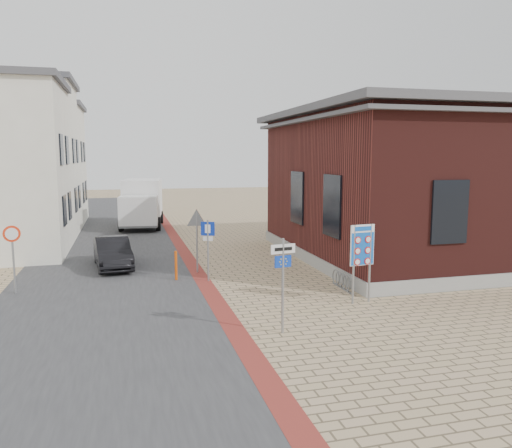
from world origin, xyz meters
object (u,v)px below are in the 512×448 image
border_sign (362,247)px  parking_sign (208,240)px  bollard (176,266)px  box_truck (142,203)px  sedan (113,253)px  essen_sign (283,270)px

border_sign → parking_sign: 5.88m
border_sign → bollard: size_ratio=2.25×
box_truck → bollard: 15.23m
box_truck → parking_sign: bearing=-76.4°
box_truck → parking_sign: size_ratio=2.65×
box_truck → bollard: box_truck is taller
bollard → sedan: bearing=129.1°
border_sign → sedan: bearing=128.7°
sedan → bollard: 3.76m
essen_sign → bollard: size_ratio=2.26×
bollard → parking_sign: bearing=-23.4°
parking_sign → bollard: size_ratio=2.07×
sedan → box_truck: 12.41m
box_truck → essen_sign: 21.86m
box_truck → parking_sign: box_truck is taller
parking_sign → bollard: 1.62m
sedan → essen_sign: bearing=-70.7°
box_truck → border_sign: box_truck is taller
sedan → box_truck: bearing=75.8°
border_sign → essen_sign: (-3.30, -2.00, -0.12)m
essen_sign → box_truck: bearing=89.2°
parking_sign → bollard: bearing=177.7°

